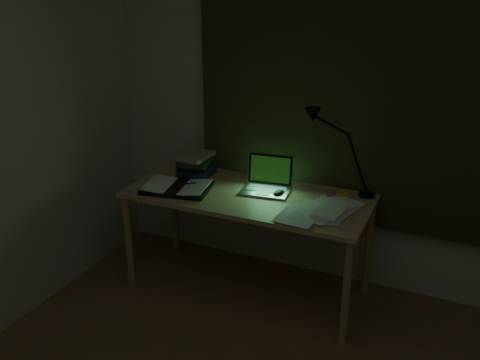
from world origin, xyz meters
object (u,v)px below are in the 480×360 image
object	(u,v)px
open_textbook	(177,187)
loose_papers	(322,209)
desk	(248,243)
laptop	(266,176)
book_stack	(196,164)
desk_lamp	(370,155)

from	to	relation	value
open_textbook	loose_papers	distance (m)	0.92
desk	loose_papers	distance (m)	0.60
open_textbook	desk	bearing A→B (deg)	5.01
laptop	open_textbook	size ratio (longest dim) A/B	0.81
book_stack	laptop	bearing A→B (deg)	-8.35
loose_papers	laptop	bearing A→B (deg)	162.45
open_textbook	loose_papers	bearing A→B (deg)	-6.49
desk	loose_papers	bearing A→B (deg)	-6.61
open_textbook	desk_lamp	xyz separation A→B (m)	(1.11, 0.38, 0.25)
laptop	book_stack	bearing A→B (deg)	165.08
laptop	desk	bearing A→B (deg)	-148.45
desk	desk_lamp	world-z (taller)	desk_lamp
open_textbook	laptop	bearing A→B (deg)	9.46
open_textbook	book_stack	distance (m)	0.27
open_textbook	book_stack	bearing A→B (deg)	80.88
laptop	loose_papers	world-z (taller)	laptop
laptop	book_stack	world-z (taller)	laptop
book_stack	desk_lamp	world-z (taller)	desk_lamp
loose_papers	desk_lamp	xyz separation A→B (m)	(0.19, 0.32, 0.26)
desk	book_stack	bearing A→B (deg)	161.56
desk	desk_lamp	distance (m)	0.95
desk_lamp	desk	bearing A→B (deg)	-151.47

